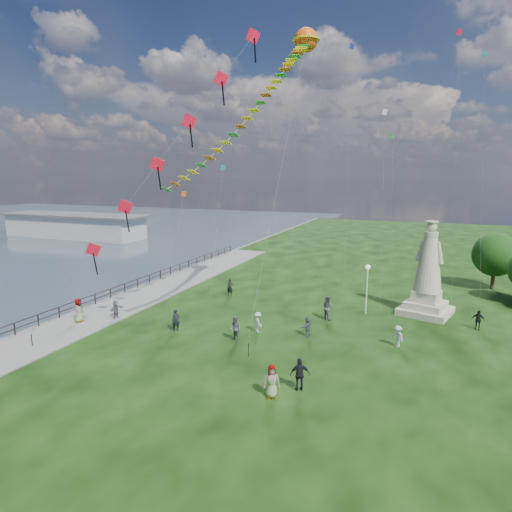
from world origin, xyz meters
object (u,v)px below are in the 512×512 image
at_px(person_8, 398,336).
at_px(person_6, 230,287).
at_px(pier_pavilion, 74,225).
at_px(person_5, 116,311).
at_px(person_2, 258,322).
at_px(person_7, 328,308).
at_px(lamppost, 367,279).
at_px(person_11, 308,326).
at_px(serpent_kite, 303,43).
at_px(person_1, 235,329).
at_px(person_3, 300,374).
at_px(person_9, 478,320).
at_px(statue, 428,280).
at_px(person_0, 176,321).
at_px(person_10, 79,311).
at_px(person_4, 272,381).

bearing_deg(person_8, person_6, -158.51).
relative_size(pier_pavilion, person_5, 20.76).
height_order(person_2, person_7, person_7).
xyz_separation_m(lamppost, person_5, (-18.25, -8.71, -2.28)).
distance_m(person_5, person_6, 10.94).
xyz_separation_m(person_11, serpent_kite, (-2.35, 5.72, 20.46)).
xyz_separation_m(person_1, person_3, (6.06, -5.00, 0.03)).
bearing_deg(serpent_kite, person_8, -32.29).
bearing_deg(lamppost, person_1, -129.18).
bearing_deg(person_9, person_7, -159.93).
bearing_deg(serpent_kite, person_3, -73.45).
xyz_separation_m(person_2, person_7, (4.12, 4.70, 0.20)).
xyz_separation_m(statue, person_1, (-12.14, -11.18, -2.03)).
height_order(person_0, person_7, person_7).
relative_size(person_7, serpent_kite, 0.08).
distance_m(statue, person_11, 11.65).
distance_m(person_2, person_5, 11.60).
xyz_separation_m(person_3, person_9, (9.73, 13.76, -0.17)).
bearing_deg(person_7, serpent_kite, 11.25).
relative_size(person_1, person_9, 1.18).
bearing_deg(person_0, person_2, -25.38).
relative_size(person_8, person_10, 0.78).
height_order(pier_pavilion, person_2, pier_pavilion).
relative_size(person_2, person_9, 1.00).
distance_m(person_6, person_11, 11.98).
distance_m(lamppost, person_10, 22.99).
bearing_deg(person_9, person_1, -140.62).
bearing_deg(pier_pavilion, statue, -22.32).
xyz_separation_m(pier_pavilion, person_3, (56.70, -41.96, -0.93)).
bearing_deg(person_10, person_0, -101.70).
height_order(person_5, person_10, person_10).
height_order(person_0, person_1, person_1).
bearing_deg(statue, person_10, -138.15).
bearing_deg(person_11, serpent_kite, -143.96).
bearing_deg(pier_pavilion, person_6, -30.63).
bearing_deg(lamppost, person_8, -64.66).
bearing_deg(person_6, person_9, -14.30).
height_order(statue, serpent_kite, serpent_kite).
bearing_deg(person_5, person_2, -75.66).
distance_m(person_4, person_5, 17.02).
height_order(person_1, person_2, person_1).
height_order(person_9, person_10, person_10).
distance_m(pier_pavilion, person_9, 72.17).
distance_m(person_2, person_11, 3.64).
bearing_deg(person_2, person_7, -91.50).
bearing_deg(serpent_kite, person_0, -129.36).
relative_size(person_0, person_3, 0.90).
height_order(lamppost, person_1, lamppost).
relative_size(person_5, person_8, 0.99).
bearing_deg(person_5, person_4, -107.29).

